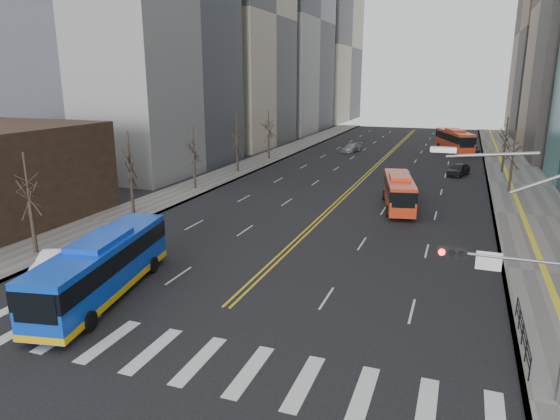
% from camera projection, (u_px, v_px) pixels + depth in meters
% --- Properties ---
extents(ground, '(220.00, 220.00, 0.00)m').
position_uv_depth(ground, '(175.00, 355.00, 21.86)').
color(ground, black).
extents(sidewalk_right, '(7.00, 130.00, 0.15)m').
position_uv_depth(sidewalk_right, '(520.00, 184.00, 56.83)').
color(sidewalk_right, slate).
rests_on(sidewalk_right, ground).
extents(sidewalk_left, '(5.00, 130.00, 0.15)m').
position_uv_depth(sidewalk_left, '(247.00, 166.00, 68.17)').
color(sidewalk_left, slate).
rests_on(sidewalk_left, ground).
extents(crosswalk, '(26.70, 4.00, 0.01)m').
position_uv_depth(crosswalk, '(175.00, 355.00, 21.86)').
color(crosswalk, silver).
rests_on(crosswalk, ground).
extents(centerline, '(0.55, 100.00, 0.01)m').
position_uv_depth(centerline, '(380.00, 162.00, 71.76)').
color(centerline, gold).
rests_on(centerline, ground).
extents(signal_mast, '(5.37, 0.37, 9.39)m').
position_uv_depth(signal_mast, '(532.00, 278.00, 17.84)').
color(signal_mast, slate).
rests_on(signal_mast, ground).
extents(pedestrian_railing, '(0.06, 6.06, 1.02)m').
position_uv_depth(pedestrian_railing, '(523.00, 331.00, 22.32)').
color(pedestrian_railing, black).
rests_on(pedestrian_railing, sidewalk_right).
extents(street_trees, '(35.20, 47.20, 7.60)m').
position_uv_depth(street_trees, '(285.00, 143.00, 54.35)').
color(street_trees, black).
rests_on(street_trees, ground).
extents(blue_bus, '(4.76, 12.11, 3.45)m').
position_uv_depth(blue_bus, '(103.00, 266.00, 27.35)').
color(blue_bus, blue).
rests_on(blue_bus, ground).
extents(red_bus_near, '(4.23, 10.16, 3.17)m').
position_uv_depth(red_bus_near, '(399.00, 190.00, 46.17)').
color(red_bus_near, red).
rests_on(red_bus_near, ground).
extents(red_bus_far, '(6.54, 11.98, 3.71)m').
position_uv_depth(red_bus_far, '(454.00, 139.00, 81.66)').
color(red_bus_far, red).
rests_on(red_bus_far, ground).
extents(car_white, '(2.78, 4.30, 1.34)m').
position_uv_depth(car_white, '(53.00, 261.00, 31.31)').
color(car_white, silver).
rests_on(car_white, ground).
extents(car_dark_mid, '(3.07, 4.93, 1.57)m').
position_uv_depth(car_dark_mid, '(459.00, 169.00, 62.05)').
color(car_dark_mid, black).
rests_on(car_dark_mid, ground).
extents(car_silver, '(3.09, 5.19, 1.41)m').
position_uv_depth(car_silver, '(352.00, 148.00, 81.88)').
color(car_silver, gray).
rests_on(car_silver, ground).
extents(car_dark_far, '(2.25, 4.58, 1.25)m').
position_uv_depth(car_dark_far, '(472.00, 150.00, 79.88)').
color(car_dark_far, black).
rests_on(car_dark_far, ground).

